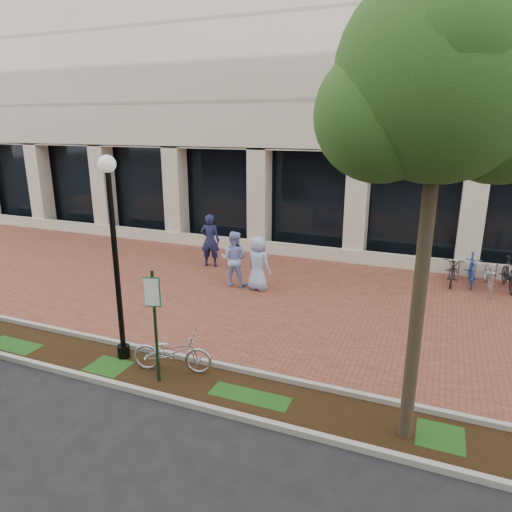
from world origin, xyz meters
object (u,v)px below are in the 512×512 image
at_px(pedestrian_mid, 234,259).
at_px(pedestrian_right, 258,263).
at_px(pedestrian_left, 210,241).
at_px(bollard, 492,286).
at_px(street_tree, 445,90).
at_px(bike_rack_cluster, 490,273).
at_px(locked_bicycle, 172,352).
at_px(parking_sign, 154,313).
at_px(lamppost, 115,250).

height_order(pedestrian_mid, pedestrian_right, pedestrian_mid).
height_order(pedestrian_left, bollard, pedestrian_left).
distance_m(street_tree, bike_rack_cluster, 10.30).
xyz_separation_m(locked_bicycle, pedestrian_left, (-2.79, 7.05, 0.53)).
bearing_deg(bollard, parking_sign, -131.33).
bearing_deg(street_tree, pedestrian_mid, 135.89).
height_order(street_tree, bollard, street_tree).
bearing_deg(parking_sign, lamppost, 141.31).
height_order(lamppost, pedestrian_right, lamppost).
distance_m(lamppost, bollard, 10.88).
relative_size(pedestrian_left, pedestrian_right, 1.13).
xyz_separation_m(pedestrian_mid, bollard, (7.73, 1.70, -0.45)).
height_order(street_tree, pedestrian_left, street_tree).
bearing_deg(pedestrian_mid, parking_sign, 92.88).
xyz_separation_m(street_tree, bike_rack_cluster, (1.82, 8.77, -5.09)).
distance_m(locked_bicycle, pedestrian_mid, 5.58).
bearing_deg(lamppost, pedestrian_right, 77.70).
bearing_deg(parking_sign, street_tree, -13.87).
height_order(parking_sign, bollard, parking_sign).
bearing_deg(street_tree, bollard, 76.58).
height_order(locked_bicycle, bollard, locked_bicycle).
xyz_separation_m(bollard, bike_rack_cluster, (0.04, 1.30, 0.02)).
bearing_deg(bollard, pedestrian_left, -179.38).
distance_m(bollard, bike_rack_cluster, 1.30).
xyz_separation_m(street_tree, pedestrian_mid, (-5.95, 5.77, -4.66)).
bearing_deg(pedestrian_right, street_tree, 145.54).
bearing_deg(pedestrian_mid, street_tree, 128.94).
distance_m(pedestrian_right, bike_rack_cluster, 7.55).
bearing_deg(pedestrian_left, bike_rack_cluster, 175.55).
bearing_deg(lamppost, parking_sign, -22.98).
distance_m(street_tree, locked_bicycle, 7.07).
distance_m(pedestrian_mid, pedestrian_right, 0.89).
distance_m(pedestrian_mid, bollard, 7.93).
distance_m(pedestrian_left, pedestrian_right, 3.08).
distance_m(street_tree, pedestrian_right, 8.96).
xyz_separation_m(lamppost, pedestrian_right, (1.16, 5.31, -1.68)).
relative_size(pedestrian_left, pedestrian_mid, 1.08).
xyz_separation_m(pedestrian_right, bollard, (6.85, 1.76, -0.41)).
distance_m(pedestrian_left, bollard, 9.46).
bearing_deg(parking_sign, bike_rack_cluster, 37.20).
distance_m(parking_sign, pedestrian_right, 5.90).
relative_size(pedestrian_mid, bollard, 2.01).
height_order(street_tree, locked_bicycle, street_tree).
distance_m(lamppost, locked_bicycle, 2.50).
height_order(lamppost, bollard, lamppost).
distance_m(parking_sign, locked_bicycle, 1.17).
bearing_deg(pedestrian_left, pedestrian_right, 134.49).
relative_size(lamppost, pedestrian_left, 2.30).
bearing_deg(bike_rack_cluster, street_tree, -105.03).
height_order(bollard, bike_rack_cluster, bike_rack_cluster).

